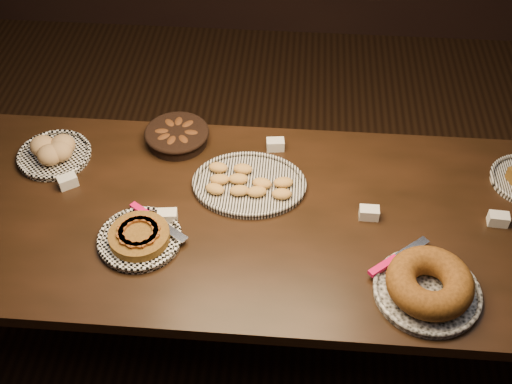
# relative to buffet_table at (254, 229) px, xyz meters

# --- Properties ---
(ground) EXTENTS (5.00, 5.00, 0.00)m
(ground) POSITION_rel_buffet_table_xyz_m (0.00, 0.00, -0.68)
(ground) COLOR black
(ground) RESTS_ON ground
(buffet_table) EXTENTS (2.40, 1.00, 0.75)m
(buffet_table) POSITION_rel_buffet_table_xyz_m (0.00, 0.00, 0.00)
(buffet_table) COLOR black
(buffet_table) RESTS_ON ground
(apple_tart_plate) EXTENTS (0.32, 0.30, 0.06)m
(apple_tart_plate) POSITION_rel_buffet_table_xyz_m (-0.39, -0.15, 0.10)
(apple_tart_plate) COLOR white
(apple_tart_plate) RESTS_ON buffet_table
(madeleine_platter) EXTENTS (0.43, 0.35, 0.05)m
(madeleine_platter) POSITION_rel_buffet_table_xyz_m (-0.03, 0.14, 0.09)
(madeleine_platter) COLOR black
(madeleine_platter) RESTS_ON buffet_table
(bundt_cake_plate) EXTENTS (0.37, 0.41, 0.11)m
(bundt_cake_plate) POSITION_rel_buffet_table_xyz_m (0.58, -0.30, 0.12)
(bundt_cake_plate) COLOR black
(bundt_cake_plate) RESTS_ON buffet_table
(croissant_basket) EXTENTS (0.27, 0.27, 0.07)m
(croissant_basket) POSITION_rel_buffet_table_xyz_m (-0.34, 0.38, 0.11)
(croissant_basket) COLOR black
(croissant_basket) RESTS_ON buffet_table
(bread_roll_plate) EXTENTS (0.29, 0.29, 0.09)m
(bread_roll_plate) POSITION_rel_buffet_table_xyz_m (-0.81, 0.24, 0.11)
(bread_roll_plate) COLOR white
(bread_roll_plate) RESTS_ON buffet_table
(tent_cards) EXTENTS (1.66, 0.47, 0.04)m
(tent_cards) POSITION_rel_buffet_table_xyz_m (0.06, 0.09, 0.10)
(tent_cards) COLOR white
(tent_cards) RESTS_ON buffet_table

